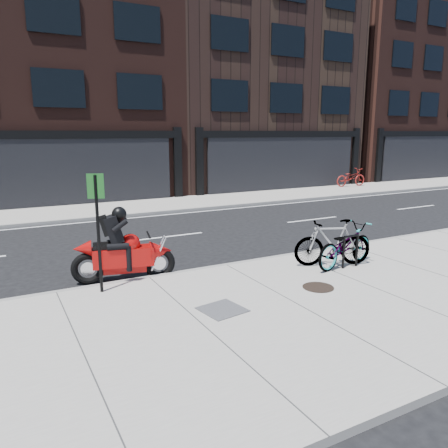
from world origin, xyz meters
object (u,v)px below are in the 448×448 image
bicycle_front (345,245)px  manhole_cover (318,287)px  motorcycle (128,251)px  bicycle_far (351,177)px  bicycle_rear (333,243)px  sign_post (98,223)px  bike_rack (350,248)px  utility_grate (222,309)px

bicycle_front → manhole_cover: bearing=108.5°
bicycle_front → motorcycle: size_ratio=0.87×
bicycle_front → bicycle_far: bicycle_far is taller
bicycle_rear → motorcycle: (-4.64, 1.62, 0.00)m
manhole_cover → sign_post: size_ratio=0.27×
bike_rack → manhole_cover: size_ratio=1.23×
motorcycle → bicycle_front: bearing=-7.6°
bicycle_far → utility_grate: bicycle_far is taller
bicycle_front → manhole_cover: 1.88m
bicycle_far → manhole_cover: 18.53m
bicycle_far → utility_grate: size_ratio=2.74×
motorcycle → bicycle_far: size_ratio=1.13×
bicycle_rear → sign_post: 5.58m
bicycle_front → utility_grate: bicycle_front is taller
manhole_cover → bicycle_far: bearing=43.9°
motorcycle → manhole_cover: bearing=-26.6°
bicycle_far → sign_post: size_ratio=0.84×
bicycle_front → bicycle_far: size_ratio=0.98×
bicycle_front → bicycle_rear: 0.30m
bike_rack → bicycle_front: bearing=108.9°
bicycle_rear → motorcycle: size_ratio=0.83×
bicycle_rear → motorcycle: bearing=-87.6°
sign_post → bike_rack: bearing=10.0°
utility_grate → sign_post: bearing=131.1°
motorcycle → manhole_cover: size_ratio=3.51×
motorcycle → utility_grate: motorcycle is taller
motorcycle → sign_post: bearing=-123.1°
bicycle_rear → manhole_cover: bicycle_rear is taller
bicycle_far → bicycle_rear: bearing=138.7°
motorcycle → bicycle_far: 19.50m
bicycle_rear → bicycle_front: bearing=71.9°
motorcycle → sign_post: size_ratio=0.95×
manhole_cover → bike_rack: bearing=25.2°
bicycle_front → sign_post: (-5.67, 1.03, 0.93)m
sign_post → bicycle_rear: bearing=12.8°
manhole_cover → utility_grate: 2.35m
bicycle_front → utility_grate: (-3.92, -0.98, -0.52)m
bicycle_far → utility_grate: 20.34m
manhole_cover → sign_post: 4.76m
bicycle_far → manhole_cover: size_ratio=3.12×
bicycle_rear → manhole_cover: (-1.34, -1.09, -0.57)m
bike_rack → bicycle_far: bicycle_far is taller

